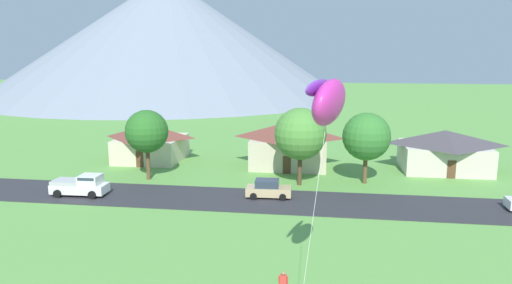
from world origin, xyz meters
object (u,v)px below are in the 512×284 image
(house_right_center, at_px, (289,143))
(tree_center, at_px, (366,137))
(tree_left_of_center, at_px, (147,132))
(pickup_truck_white_west_side, at_px, (81,185))
(kite_flyer_with_kite, at_px, (328,103))
(house_left_center, at_px, (444,150))
(parked_car_tan_mid_west, at_px, (268,189))
(house_leftmost, at_px, (151,142))
(tree_near_left, at_px, (300,134))

(house_right_center, height_order, tree_center, tree_center)
(tree_left_of_center, height_order, pickup_truck_white_west_side, tree_left_of_center)
(pickup_truck_white_west_side, xyz_separation_m, kite_flyer_with_kite, (22.80, -18.47, 10.11))
(tree_left_of_center, bearing_deg, tree_center, 4.33)
(house_left_center, bearing_deg, kite_flyer_with_kite, -112.08)
(house_left_center, relative_size, parked_car_tan_mid_west, 2.36)
(house_leftmost, height_order, tree_left_of_center, tree_left_of_center)
(pickup_truck_white_west_side, bearing_deg, tree_near_left, 18.21)
(house_leftmost, height_order, kite_flyer_with_kite, kite_flyer_with_kite)
(house_left_center, relative_size, tree_left_of_center, 1.35)
(kite_flyer_with_kite, bearing_deg, tree_center, 80.99)
(tree_near_left, height_order, parked_car_tan_mid_west, tree_near_left)
(tree_near_left, distance_m, tree_center, 6.90)
(tree_near_left, bearing_deg, house_right_center, 101.92)
(parked_car_tan_mid_west, bearing_deg, tree_center, 34.63)
(house_leftmost, bearing_deg, tree_left_of_center, -71.40)
(house_right_center, distance_m, pickup_truck_white_west_side, 23.81)
(tree_left_of_center, bearing_deg, house_left_center, 14.96)
(tree_near_left, bearing_deg, kite_flyer_with_kite, -84.47)
(tree_near_left, distance_m, pickup_truck_white_west_side, 21.86)
(house_leftmost, relative_size, house_left_center, 0.83)
(tree_left_of_center, relative_size, kite_flyer_with_kite, 0.60)
(house_left_center, xyz_separation_m, house_right_center, (-17.79, -0.59, 0.36))
(tree_left_of_center, bearing_deg, kite_flyer_with_kite, -53.39)
(house_left_center, xyz_separation_m, kite_flyer_with_kite, (-13.68, -33.72, 8.74))
(tree_left_of_center, distance_m, pickup_truck_white_west_side, 8.85)
(kite_flyer_with_kite, bearing_deg, pickup_truck_white_west_side, 141.00)
(house_leftmost, relative_size, kite_flyer_with_kite, 0.67)
(pickup_truck_white_west_side, bearing_deg, tree_left_of_center, 57.81)
(house_right_center, bearing_deg, kite_flyer_with_kite, -82.92)
(house_left_center, xyz_separation_m, tree_center, (-9.42, -6.90, 2.51))
(house_right_center, distance_m, parked_car_tan_mid_west, 12.95)
(tree_center, relative_size, parked_car_tan_mid_west, 1.73)
(house_leftmost, xyz_separation_m, tree_left_of_center, (2.97, -8.82, 2.84))
(house_leftmost, distance_m, house_left_center, 35.28)
(house_left_center, bearing_deg, tree_center, -143.79)
(house_left_center, distance_m, tree_left_of_center, 33.56)
(tree_center, bearing_deg, house_left_center, 36.21)
(tree_left_of_center, bearing_deg, pickup_truck_white_west_side, -122.19)
(house_left_center, relative_size, tree_center, 1.36)
(pickup_truck_white_west_side, bearing_deg, house_left_center, 22.69)
(pickup_truck_white_west_side, distance_m, kite_flyer_with_kite, 31.03)
(house_right_center, height_order, pickup_truck_white_west_side, house_right_center)
(tree_near_left, distance_m, parked_car_tan_mid_west, 7.09)
(house_right_center, relative_size, tree_left_of_center, 1.27)
(house_left_center, xyz_separation_m, parked_car_tan_mid_west, (-18.78, -13.36, -1.57))
(pickup_truck_white_west_side, relative_size, kite_flyer_with_kite, 0.42)
(tree_left_of_center, relative_size, tree_center, 1.01)
(tree_left_of_center, distance_m, kite_flyer_with_kite, 31.81)
(tree_center, relative_size, kite_flyer_with_kite, 0.60)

